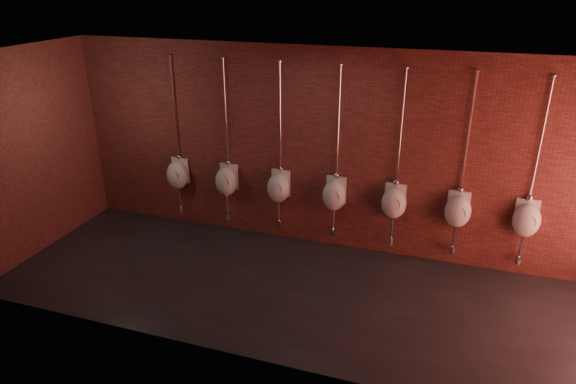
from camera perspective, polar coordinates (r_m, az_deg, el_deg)
name	(u,v)px	position (r m, az deg, el deg)	size (l,w,h in m)	color
ground	(294,290)	(7.43, 0.65, -10.82)	(8.50, 8.50, 0.00)	black
room_shell	(294,156)	(6.53, 0.72, 4.01)	(8.54, 3.04, 3.22)	black
urinal_0	(178,174)	(9.07, -12.18, 1.96)	(0.40, 0.36, 2.72)	white
urinal_1	(227,180)	(8.66, -6.85, 1.29)	(0.40, 0.36, 2.72)	white
urinal_2	(279,187)	(8.33, -1.04, 0.54)	(0.40, 0.36, 2.72)	white
urinal_3	(334,194)	(8.09, 5.18, -0.26)	(0.40, 0.36, 2.72)	white
urinal_4	(394,202)	(7.95, 11.69, -1.10)	(0.40, 0.36, 2.72)	white
urinal_5	(458,210)	(7.92, 18.35, -1.94)	(0.40, 0.36, 2.72)	white
urinal_6	(526,219)	(8.00, 24.97, -2.75)	(0.40, 0.36, 2.72)	white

